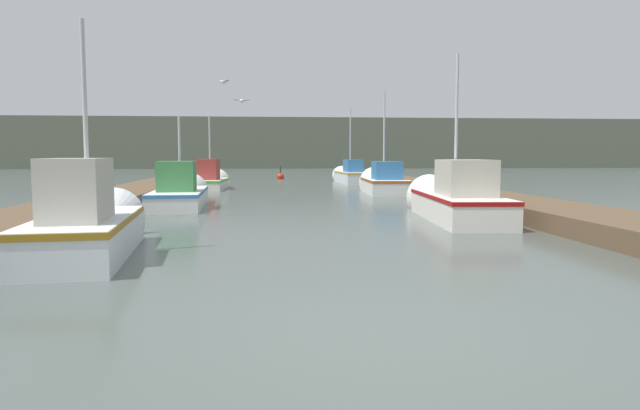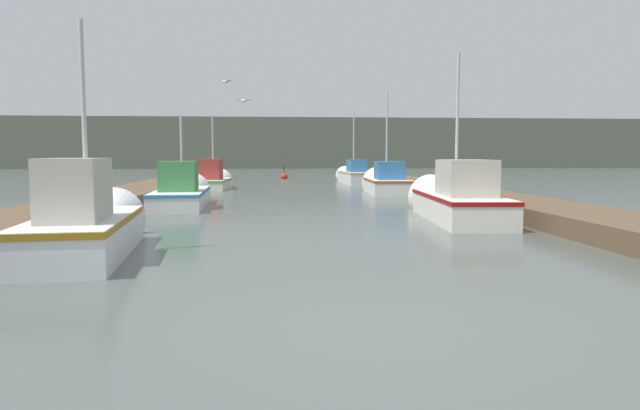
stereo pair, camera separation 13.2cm
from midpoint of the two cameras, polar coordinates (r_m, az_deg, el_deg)
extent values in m
plane|color=#47514C|center=(5.52, 5.72, -13.11)|extent=(200.00, 200.00, 0.00)
cube|color=brown|center=(21.85, -18.68, 0.85)|extent=(2.28, 40.00, 0.44)
cube|color=brown|center=(22.40, 14.02, 1.06)|extent=(2.28, 40.00, 0.44)
cube|color=#565B4C|center=(78.92, -4.06, 6.10)|extent=(120.00, 16.00, 6.36)
cube|color=silver|center=(10.41, -22.18, -2.94)|extent=(1.80, 4.18, 0.68)
cube|color=#946A18|center=(10.37, -22.23, -1.41)|extent=(1.84, 4.21, 0.10)
cone|color=silver|center=(12.81, -19.93, -1.43)|extent=(1.42, 1.00, 1.34)
cube|color=#B2AD9E|center=(9.84, -22.94, 1.46)|extent=(1.02, 1.66, 0.98)
cylinder|color=#B2B2B7|center=(10.63, -22.20, 8.02)|extent=(0.08, 0.08, 3.32)
cube|color=silver|center=(15.34, 13.97, -0.23)|extent=(1.91, 5.05, 0.69)
cube|color=maroon|center=(15.32, 13.99, 0.84)|extent=(1.94, 5.08, 0.10)
cone|color=silver|center=(18.28, 11.57, 0.65)|extent=(1.56, 1.23, 1.48)
cube|color=#B2AD9E|center=(14.69, 14.64, 2.64)|extent=(1.29, 1.87, 0.90)
cylinder|color=#B2B2B7|center=(15.66, 13.79, 7.87)|extent=(0.08, 0.08, 3.67)
cube|color=silver|center=(19.36, -13.52, 0.66)|extent=(1.78, 4.95, 0.56)
cube|color=teal|center=(19.34, -13.54, 1.32)|extent=(1.81, 4.98, 0.10)
cone|color=silver|center=(22.36, -12.70, 1.25)|extent=(1.53, 1.23, 1.48)
cube|color=#387A42|center=(18.71, -13.77, 2.83)|extent=(1.20, 1.46, 0.95)
cylinder|color=#B2B2B7|center=(19.67, -13.50, 5.07)|extent=(0.08, 0.08, 2.42)
cube|color=silver|center=(25.43, 6.90, 1.88)|extent=(1.85, 4.23, 0.65)
cube|color=#9D4919|center=(25.42, 6.90, 2.48)|extent=(1.88, 4.26, 0.10)
cone|color=silver|center=(27.99, 6.07, 2.18)|extent=(1.62, 1.08, 1.58)
cube|color=#2D6699|center=(24.89, 7.10, 3.45)|extent=(1.22, 1.63, 0.77)
cylinder|color=#B2B2B7|center=(25.72, 6.84, 6.98)|extent=(0.08, 0.08, 3.89)
cube|color=silver|center=(29.03, -10.57, 2.07)|extent=(1.66, 3.94, 0.50)
cube|color=green|center=(29.02, -10.58, 2.44)|extent=(1.70, 3.97, 0.10)
cone|color=silver|center=(31.34, -9.96, 2.29)|extent=(1.46, 0.86, 1.42)
cube|color=#99332D|center=(28.52, -10.74, 3.53)|extent=(1.07, 1.55, 1.01)
cylinder|color=#B2B2B7|center=(29.28, -10.55, 5.69)|extent=(0.08, 0.08, 3.17)
cube|color=silver|center=(34.56, 3.58, 2.78)|extent=(1.52, 4.76, 0.70)
cube|color=gold|center=(34.55, 3.59, 3.26)|extent=(1.55, 4.79, 0.10)
cone|color=silver|center=(37.40, 2.75, 2.95)|extent=(1.29, 1.13, 1.25)
cube|color=#2D6699|center=(33.96, 3.78, 3.94)|extent=(1.01, 1.74, 0.73)
cylinder|color=#B2B2B7|center=(34.89, 3.50, 6.55)|extent=(0.08, 0.08, 3.87)
cylinder|color=#473523|center=(26.10, -14.36, 2.55)|extent=(0.27, 0.27, 1.29)
cylinder|color=silver|center=(26.08, -14.39, 4.01)|extent=(0.31, 0.31, 0.04)
cylinder|color=#473523|center=(34.61, 5.66, 2.94)|extent=(0.28, 0.28, 0.91)
cylinder|color=silver|center=(34.59, 5.67, 3.72)|extent=(0.33, 0.33, 0.04)
cylinder|color=#473523|center=(19.57, 13.84, 1.44)|extent=(0.22, 0.22, 1.07)
cylinder|color=silver|center=(19.55, 13.88, 3.06)|extent=(0.26, 0.26, 0.04)
sphere|color=red|center=(41.09, -3.52, 2.85)|extent=(0.51, 0.51, 0.51)
cylinder|color=black|center=(41.07, -3.52, 3.55)|extent=(0.06, 0.06, 0.50)
ellipsoid|color=white|center=(21.42, -9.31, 12.03)|extent=(0.29, 0.30, 0.12)
cube|color=gray|center=(21.52, -9.57, 12.04)|extent=(0.28, 0.27, 0.07)
cube|color=gray|center=(21.33, -9.05, 12.12)|extent=(0.28, 0.27, 0.07)
ellipsoid|color=white|center=(20.26, -7.47, 10.27)|extent=(0.17, 0.29, 0.12)
cube|color=gray|center=(20.28, -7.86, 10.32)|extent=(0.28, 0.15, 0.07)
cube|color=gray|center=(20.24, -7.08, 10.34)|extent=(0.28, 0.15, 0.07)
camera|label=1|loc=(0.07, -89.73, 0.02)|focal=32.00mm
camera|label=2|loc=(0.07, 90.27, -0.02)|focal=32.00mm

